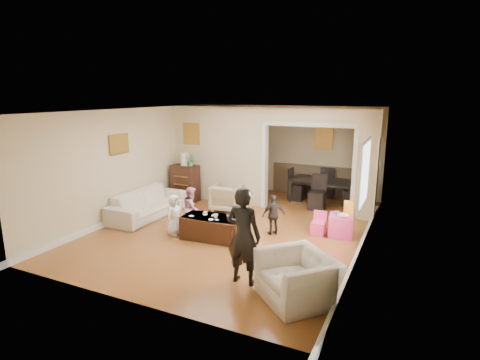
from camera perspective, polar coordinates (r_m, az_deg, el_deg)
The scene contains 27 objects.
floor at distance 8.70m, azimuth -0.57°, elevation -7.03°, with size 7.00×7.00×0.00m, color #AA5E2B.
partition_left at distance 10.54m, azimuth -3.06°, elevation 3.77°, with size 2.75×0.18×2.60m, color #C8B992.
partition_right at distance 9.38m, azimuth 18.16°, elevation 2.02°, with size 0.55×0.18×2.60m, color #C8B992.
partition_header at distance 9.51m, azimuth 10.30°, elevation 9.43°, with size 2.22×0.18×0.35m, color #C8B992.
window_pane at distance 7.15m, azimuth 18.02°, elevation 0.88°, with size 0.03×0.95×1.10m, color white.
framed_art_partition at distance 10.80m, azimuth -7.23°, elevation 6.85°, with size 0.45×0.03×0.55m, color brown.
framed_art_sofa_wall at distance 9.30m, azimuth -17.54°, elevation 5.10°, with size 0.03×0.55×0.40m, color brown.
framed_art_alcove at distance 11.15m, azimuth 12.38°, elevation 6.06°, with size 0.45×0.03×0.55m, color brown.
sofa at distance 9.63m, azimuth -13.49°, elevation -3.42°, with size 2.19×0.86×0.64m, color beige.
armchair_back at distance 9.85m, azimuth -1.93°, elevation -2.62°, with size 0.71×0.73×0.67m, color tan.
armchair_front at distance 5.77m, azimuth 8.47°, elevation -14.20°, with size 1.05×0.92×0.68m, color beige.
dresser at distance 10.77m, azimuth -8.12°, elevation -0.46°, with size 0.73×0.41×1.01m, color black.
table_lamp at distance 10.64m, azimuth -8.24°, elevation 3.13°, with size 0.22×0.22×0.36m, color beige.
potted_plant at distance 10.53m, azimuth -7.33°, elevation 2.96°, with size 0.29×0.25×0.32m, color #3C7A36.
coffee_table at distance 8.00m, azimuth -4.03°, elevation -7.07°, with size 1.25×0.62×0.47m, color #361A11.
coffee_cup at distance 7.83m, azimuth -3.60°, elevation -5.38°, with size 0.09×0.09×0.09m, color silver.
play_table at distance 8.36m, azimuth 14.76°, elevation -6.61°, with size 0.48×0.48×0.47m, color #F23F96.
cereal_box at distance 8.32m, azimuth 15.85°, elevation -4.00°, with size 0.20×0.07×0.30m, color yellow.
cyan_cup at distance 8.25m, azimuth 14.12°, elevation -4.85°, with size 0.08×0.08×0.08m, color #29B9D0.
toy_block at distance 8.41m, azimuth 14.21°, elevation -4.61°, with size 0.08×0.06×0.05m, color red.
play_bowl at distance 8.16m, azimuth 15.05°, elevation -5.18°, with size 0.23×0.23×0.06m, color silver.
dining_table at distance 10.74m, azimuth 12.22°, elevation -1.71°, with size 1.79×1.00×0.63m, color black.
adult_person at distance 6.01m, azimuth 0.51°, elevation -8.28°, with size 0.57×0.38×1.57m, color black.
child_kneel_a at distance 8.25m, azimuth -9.75°, elevation -5.13°, with size 0.43×0.28×0.87m, color white.
child_kneel_b at distance 8.52m, azimuth -7.20°, elevation -4.18°, with size 0.46×0.36×0.96m, color pink.
child_toddler at distance 8.17m, azimuth 5.01°, elevation -5.16°, with size 0.51×0.21×0.88m, color black.
craft_papers at distance 7.94m, azimuth -4.08°, elevation -5.43°, with size 0.95×0.51×0.00m.
Camera 1 is at (3.57, -7.37, 2.95)m, focal length 28.71 mm.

